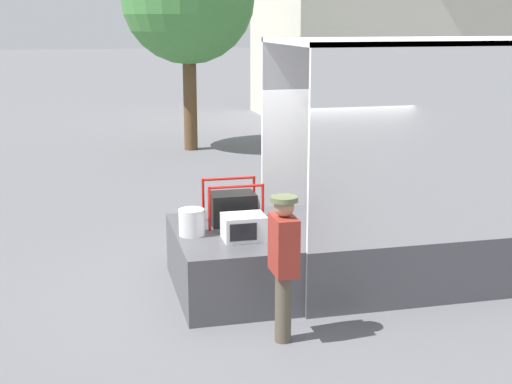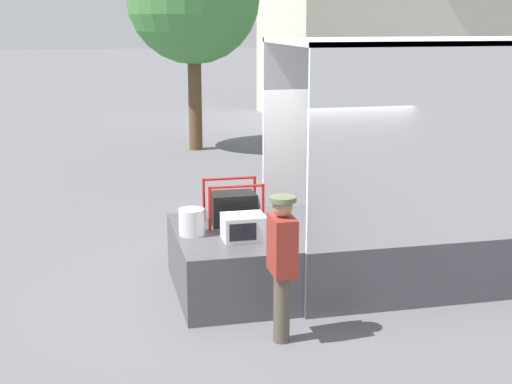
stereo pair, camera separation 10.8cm
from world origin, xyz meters
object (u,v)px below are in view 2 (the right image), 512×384
Objects in this scene: orange_bucket at (192,222)px; portable_generator at (235,208)px; worker_person at (282,255)px; microwave at (244,227)px.

portable_generator is at bearing 31.16° from orange_bucket.
orange_bucket is 0.20× the size of worker_person.
worker_person reaches higher than microwave.
microwave is 1.54× the size of orange_bucket.
microwave is at bearing 97.58° from worker_person.
worker_person is at bearing -82.42° from microwave.
orange_bucket is (-0.59, 0.33, 0.01)m from microwave.
worker_person reaches higher than portable_generator.
microwave is 0.70× the size of portable_generator.
portable_generator is 0.73m from orange_bucket.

